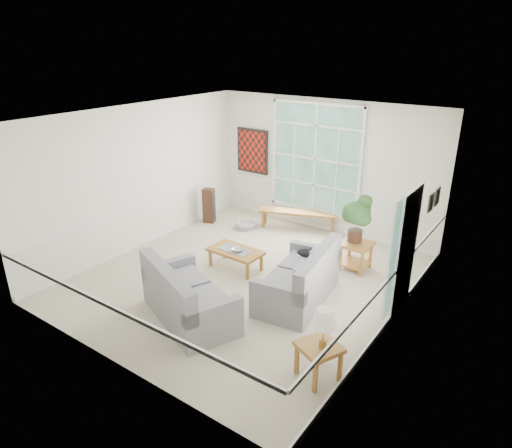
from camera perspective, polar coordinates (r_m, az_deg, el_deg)
The scene contains 24 objects.
floor at distance 8.67m, azimuth -1.31°, elevation -6.74°, with size 5.50×6.00×0.01m, color #B2A993.
ceiling at distance 7.68m, azimuth -1.51°, elevation 13.29°, with size 5.50×6.00×0.02m, color white.
wall_back at distance 10.50m, azimuth 8.45°, elevation 7.13°, with size 5.50×0.02×3.00m, color silver.
wall_front at distance 6.11m, azimuth -18.46°, elevation -5.17°, with size 5.50×0.02×3.00m, color silver.
wall_left at distance 9.86m, azimuth -14.43°, elevation 5.68°, with size 0.02×6.00×3.00m, color silver.
wall_right at distance 6.89m, azimuth 17.33°, elevation -1.85°, with size 0.02×6.00×3.00m, color silver.
window_back at distance 10.52m, azimuth 7.42°, elevation 8.05°, with size 2.30×0.08×2.40m, color white.
entry_door at distance 7.61m, azimuth 18.14°, elevation -3.35°, with size 0.08×0.90×2.10m, color white.
door_sidelight at distance 7.02m, azimuth 16.62°, elevation -4.47°, with size 0.08×0.26×1.90m, color white.
wall_art at distance 11.42m, azimuth -0.46°, elevation 9.10°, with size 0.90×0.06×1.10m, color maroon.
wall_frame_near at distance 8.47m, azimuth 20.97°, elevation 2.53°, with size 0.04×0.26×0.32m, color black.
wall_frame_far at distance 8.84m, azimuth 21.66°, elevation 3.22°, with size 0.04×0.26×0.32m, color black.
loveseat_right at distance 7.81m, azimuth 5.22°, elevation -6.22°, with size 0.93×1.79×0.97m, color gray.
loveseat_front at distance 7.35m, azimuth -8.31°, elevation -8.30°, with size 1.80×0.93×0.97m, color gray.
coffee_table at distance 8.92m, azimuth -2.57°, elevation -4.40°, with size 1.06×0.58×0.39m, color #945F25.
pewter_bowl at distance 8.77m, azimuth -2.24°, elevation -3.20°, with size 0.29×0.29×0.07m, color #A0A1A6.
window_bench at distance 10.80m, azimuth 5.27°, elevation 0.51°, with size 1.84×0.36×0.43m, color #945F25.
end_table at distance 9.06m, azimuth 12.33°, elevation -3.92°, with size 0.55×0.55×0.55m, color #945F25.
houseplant at distance 8.83m, azimuth 12.44°, elevation 0.72°, with size 0.56×0.56×0.96m, color #2B5325, non-canonical shape.
side_table at distance 6.31m, azimuth 7.79°, elevation -16.63°, with size 0.50×0.50×0.51m, color #945F25.
table_lamp at distance 5.94m, azimuth 8.44°, elevation -12.84°, with size 0.33×0.33×0.57m, color silver, non-canonical shape.
pet_bed at distance 10.83m, azimuth -1.31°, elevation -0.16°, with size 0.47×0.47×0.14m, color gray.
floor_speaker at distance 11.12m, azimuth -5.91°, elevation 2.30°, with size 0.26×0.21×0.85m, color #371F15.
cat at distance 8.33m, azimuth 6.22°, elevation -3.66°, with size 0.33×0.24×0.16m, color black.
Camera 1 is at (4.53, -6.08, 4.19)m, focal length 32.00 mm.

